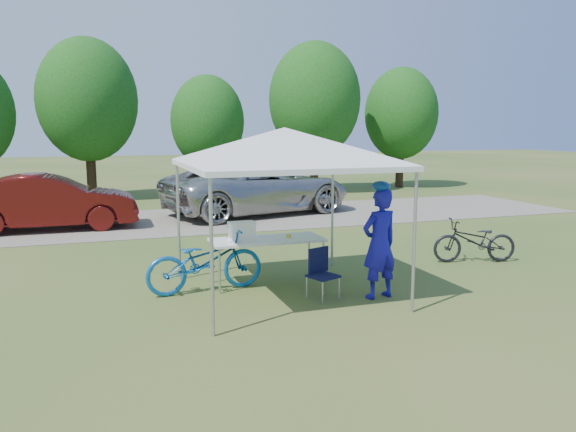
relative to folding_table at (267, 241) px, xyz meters
The scene contains 13 objects.
ground 1.05m from the folding_table, 83.51° to the right, with size 100.00×100.00×0.00m, color #2D5119.
gravel_strip 7.32m from the folding_table, 89.36° to the left, with size 24.00×5.00×0.02m, color gray.
canopy 2.02m from the folding_table, 83.51° to the right, with size 4.53×4.53×3.00m.
treeline 13.61m from the folding_table, 90.92° to the left, with size 24.89×4.28×6.30m.
folding_table is the anchor object (origin of this frame).
folding_chair 1.28m from the folding_table, 62.94° to the right, with size 0.53×0.56×0.81m.
cooler 0.49m from the folding_table, behind, with size 0.44×0.30×0.32m.
ice_cream_cup 0.40m from the folding_table, ahead, with size 0.08×0.08×0.06m, color yellow.
cyclist 2.02m from the folding_table, 43.77° to the right, with size 0.65×0.43×1.78m, color #16139A.
bike_blue 1.16m from the folding_table, behind, with size 0.69×1.99×1.04m, color #135CA6.
bike_dark 4.48m from the folding_table, ahead, with size 0.59×1.70×0.89m, color black.
minivan 8.16m from the folding_table, 75.03° to the left, with size 2.80×6.07×1.69m, color #B0AFAB.
sedan 7.97m from the folding_table, 119.92° to the left, with size 1.57×4.51×1.49m, color #54100E.
Camera 1 is at (-2.87, -8.51, 2.72)m, focal length 35.00 mm.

